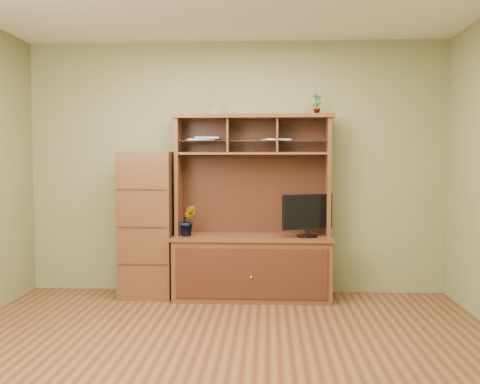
{
  "coord_description": "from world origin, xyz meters",
  "views": [
    {
      "loc": [
        0.35,
        -3.78,
        1.42
      ],
      "look_at": [
        0.09,
        1.2,
        1.13
      ],
      "focal_mm": 40.0,
      "sensor_mm": 36.0,
      "label": 1
    }
  ],
  "objects": [
    {
      "name": "magazines",
      "position": [
        -0.09,
        1.8,
        1.65
      ],
      "size": [
        1.12,
        0.28,
        0.04
      ],
      "color": "silver",
      "rests_on": "media_hutch"
    },
    {
      "name": "top_plant",
      "position": [
        0.85,
        1.8,
        2.01
      ],
      "size": [
        0.14,
        0.11,
        0.23
      ],
      "primitive_type": "imported",
      "rotation": [
        0.0,
        0.0,
        0.33
      ],
      "color": "#2E6F27",
      "rests_on": "media_hutch"
    },
    {
      "name": "media_hutch",
      "position": [
        0.19,
        1.73,
        0.52
      ],
      "size": [
        1.66,
        0.61,
        1.9
      ],
      "color": "#452413",
      "rests_on": "room"
    },
    {
      "name": "orchid_plant",
      "position": [
        -0.47,
        1.65,
        0.81
      ],
      "size": [
        0.21,
        0.18,
        0.32
      ],
      "primitive_type": "imported",
      "rotation": [
        0.0,
        0.0,
        0.28
      ],
      "color": "#33571D",
      "rests_on": "media_hutch"
    },
    {
      "name": "monitor",
      "position": [
        0.75,
        1.64,
        0.88
      ],
      "size": [
        0.52,
        0.26,
        0.43
      ],
      "rotation": [
        0.0,
        0.0,
        0.41
      ],
      "color": "black",
      "rests_on": "media_hutch"
    },
    {
      "name": "room",
      "position": [
        0.0,
        0.0,
        1.35
      ],
      "size": [
        4.54,
        4.04,
        2.74
      ],
      "color": "#502816",
      "rests_on": "ground"
    },
    {
      "name": "side_cabinet",
      "position": [
        -0.91,
        1.74,
        0.76
      ],
      "size": [
        0.54,
        0.49,
        1.52
      ],
      "color": "#452413",
      "rests_on": "room"
    },
    {
      "name": "reed_diffuser",
      "position": [
        -0.22,
        1.8,
        2.01
      ],
      "size": [
        0.06,
        0.06,
        0.29
      ],
      "color": "silver",
      "rests_on": "media_hutch"
    }
  ]
}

